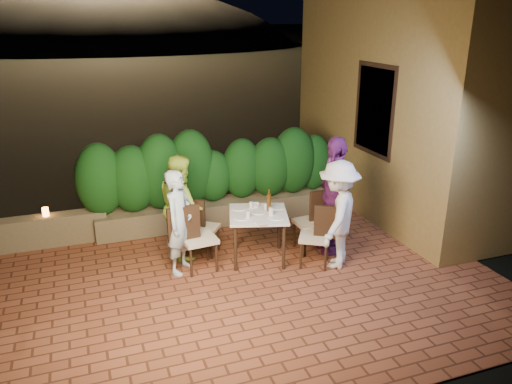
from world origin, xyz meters
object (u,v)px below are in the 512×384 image
chair_left_back (204,227)px  bowl (254,205)px  chair_left_front (199,237)px  chair_right_front (315,235)px  diner_green (181,206)px  chair_right_back (311,221)px  dining_table (258,236)px  beer_bottle (269,200)px  parapet_lamp (46,212)px  diner_blue (179,222)px  diner_white (338,215)px  diner_purple (335,195)px

chair_left_back → bowl: bearing=21.7°
bowl → chair_left_front: 1.03m
chair_right_front → chair_left_back: bearing=-2.0°
diner_green → chair_right_back: bearing=-110.8°
diner_green → bowl: bearing=-109.8°
chair_left_front → diner_green: diner_green is taller
dining_table → beer_bottle: beer_bottle is taller
chair_right_front → parapet_lamp: 4.26m
chair_left_front → chair_right_front: (1.63, -0.45, -0.03)m
chair_left_front → beer_bottle: bearing=-3.7°
beer_bottle → diner_blue: size_ratio=0.22×
dining_table → chair_left_back: chair_left_back is taller
chair_left_back → chair_right_back: (1.59, -0.45, 0.05)m
diner_green → diner_white: diner_white is taller
chair_left_back → diner_purple: 2.06m
beer_bottle → chair_right_front: bearing=-41.8°
chair_left_front → bowl: bearing=11.3°
dining_table → diner_white: diner_white is taller
bowl → parapet_lamp: bearing=156.5°
chair_right_back → diner_blue: diner_blue is taller
chair_right_front → parapet_lamp: size_ratio=6.73×
diner_blue → diner_purple: size_ratio=0.83×
beer_bottle → chair_left_front: size_ratio=0.34×
chair_left_front → chair_right_back: chair_left_front is taller
chair_left_front → diner_purple: size_ratio=0.55×
bowl → diner_white: 1.30m
chair_left_front → diner_purple: diner_purple is taller
diner_blue → diner_purple: diner_purple is taller
bowl → beer_bottle: bearing=-61.9°
dining_table → beer_bottle: 0.58m
beer_bottle → diner_white: (0.84, -0.60, -0.12)m
diner_green → chair_right_front: bearing=-125.1°
chair_left_back → diner_purple: diner_purple is taller
parapet_lamp → diner_green: bearing=-27.6°
bowl → chair_left_front: chair_left_front is taller
bowl → chair_left_front: size_ratio=0.16×
dining_table → chair_right_front: (0.72, -0.45, 0.10)m
dining_table → diner_green: (-1.03, 0.58, 0.42)m
beer_bottle → diner_green: 1.33m
dining_table → parapet_lamp: (-3.01, 1.61, 0.20)m
chair_left_front → chair_right_back: 1.79m
dining_table → beer_bottle: (0.18, 0.03, 0.55)m
chair_left_front → dining_table: bearing=-5.5°
chair_right_back → bowl: bearing=-20.7°
chair_left_back → chair_right_back: bearing=19.9°
chair_left_front → parapet_lamp: (-2.10, 1.62, 0.06)m
dining_table → diner_purple: diner_purple is taller
chair_left_back → chair_right_front: 1.71m
diner_purple → chair_right_back: bearing=-101.3°
beer_bottle → bowl: (-0.14, 0.25, -0.15)m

